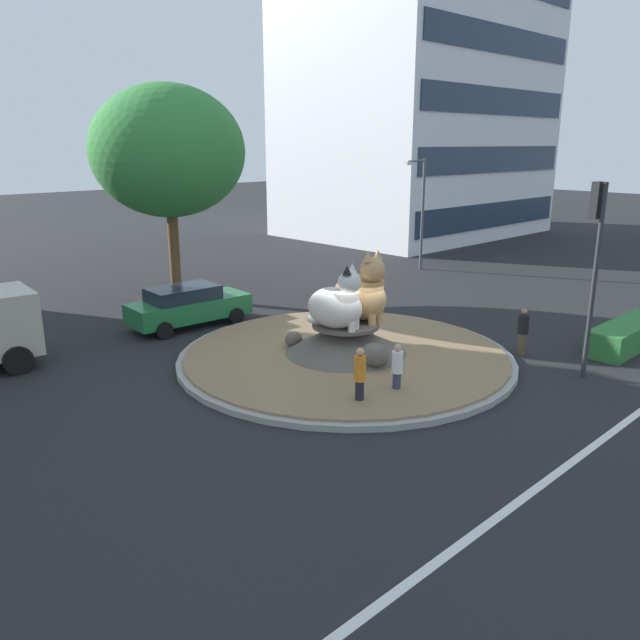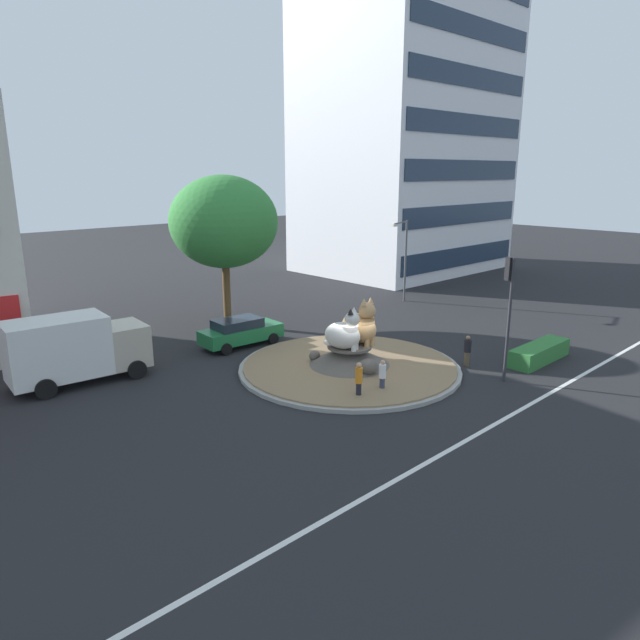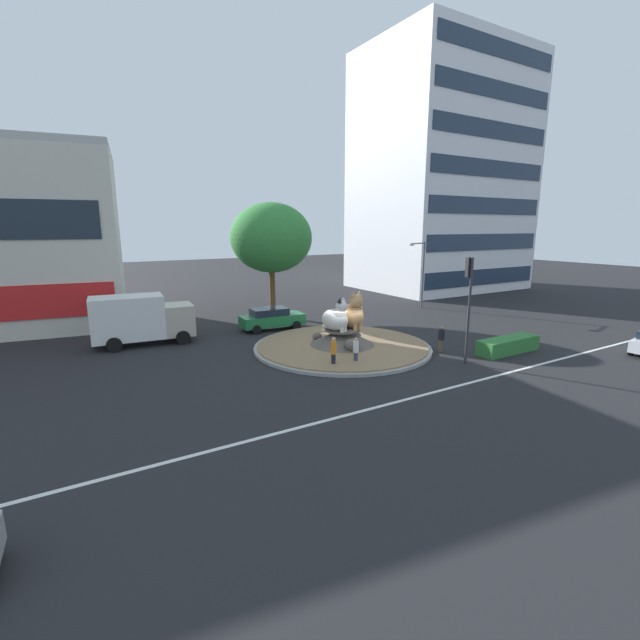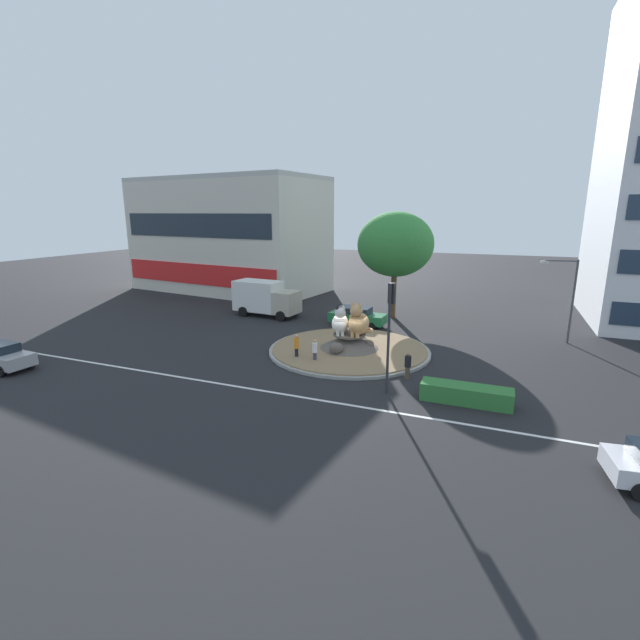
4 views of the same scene
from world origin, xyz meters
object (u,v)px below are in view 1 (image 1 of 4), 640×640
object	(u,v)px
sedan_on_far_lane	(188,305)
office_tower	(420,50)
traffic_light_mast	(595,246)
pedestrian_white_shirt	(397,369)
pedestrian_black_shirt	(523,331)
pedestrian_orange_shirt	(360,376)
cat_statue_white	(338,305)
cat_statue_calico	(362,294)
streetlight_arm	(421,204)
broadleaf_tree_behind_island	(168,152)

from	to	relation	value
sedan_on_far_lane	office_tower	bearing A→B (deg)	24.40
traffic_light_mast	pedestrian_white_shirt	bearing A→B (deg)	68.73
pedestrian_white_shirt	pedestrian_black_shirt	xyz separation A→B (m)	(5.95, -0.52, 0.00)
traffic_light_mast	office_tower	distance (m)	33.43
traffic_light_mast	pedestrian_white_shirt	xyz separation A→B (m)	(-5.34, 2.84, -3.20)
traffic_light_mast	sedan_on_far_lane	distance (m)	14.54
pedestrian_orange_shirt	sedan_on_far_lane	xyz separation A→B (m)	(0.96, 9.96, -0.08)
pedestrian_orange_shirt	pedestrian_black_shirt	distance (m)	7.33
cat_statue_white	pedestrian_orange_shirt	size ratio (longest dim) A/B	1.30
pedestrian_white_shirt	sedan_on_far_lane	distance (m)	10.14
cat_statue_white	cat_statue_calico	size ratio (longest dim) A/B	0.92
cat_statue_calico	traffic_light_mast	world-z (taller)	traffic_light_mast
pedestrian_white_shirt	sedan_on_far_lane	world-z (taller)	sedan_on_far_lane
streetlight_arm	pedestrian_white_shirt	world-z (taller)	streetlight_arm
traffic_light_mast	pedestrian_black_shirt	bearing A→B (deg)	-7.89
broadleaf_tree_behind_island	pedestrian_black_shirt	distance (m)	16.56
streetlight_arm	pedestrian_white_shirt	distance (m)	18.84
pedestrian_black_shirt	cat_statue_white	bearing A→B (deg)	-9.37
office_tower	cat_statue_white	bearing A→B (deg)	-146.32
pedestrian_orange_shirt	cat_statue_white	bearing A→B (deg)	-57.59
broadleaf_tree_behind_island	pedestrian_orange_shirt	distance (m)	15.62
streetlight_arm	sedan_on_far_lane	xyz separation A→B (m)	(-15.46, -0.81, -2.81)
broadleaf_tree_behind_island	pedestrian_white_shirt	size ratio (longest dim) A/B	6.03
cat_statue_calico	sedan_on_far_lane	world-z (taller)	cat_statue_calico
broadleaf_tree_behind_island	streetlight_arm	size ratio (longest dim) A/B	1.54
pedestrian_black_shirt	broadleaf_tree_behind_island	bearing A→B (deg)	-50.10
pedestrian_white_shirt	office_tower	bearing A→B (deg)	-13.00
cat_statue_white	traffic_light_mast	bearing A→B (deg)	18.78
office_tower	pedestrian_orange_shirt	size ratio (longest dim) A/B	15.72
traffic_light_mast	sedan_on_far_lane	bearing A→B (deg)	30.60
traffic_light_mast	office_tower	world-z (taller)	office_tower
cat_statue_calico	sedan_on_far_lane	size ratio (longest dim) A/B	0.51
pedestrian_white_shirt	pedestrian_black_shirt	distance (m)	5.97
streetlight_arm	pedestrian_orange_shirt	bearing A→B (deg)	17.52
cat_statue_white	broadleaf_tree_behind_island	size ratio (longest dim) A/B	0.24
cat_statue_calico	pedestrian_black_shirt	distance (m)	5.60
broadleaf_tree_behind_island	streetlight_arm	xyz separation A→B (m)	(13.39, -3.49, -2.89)
office_tower	pedestrian_black_shirt	distance (m)	32.54
office_tower	traffic_light_mast	bearing A→B (deg)	-132.86
cat_statue_white	streetlight_arm	size ratio (longest dim) A/B	0.37
pedestrian_white_shirt	traffic_light_mast	bearing A→B (deg)	-78.54
cat_statue_calico	pedestrian_black_shirt	xyz separation A→B (m)	(4.08, -3.61, -1.30)
cat_statue_calico	streetlight_arm	world-z (taller)	streetlight_arm
pedestrian_white_shirt	pedestrian_black_shirt	bearing A→B (deg)	-55.53
cat_statue_calico	pedestrian_white_shirt	xyz separation A→B (m)	(-1.87, -3.09, -1.30)
cat_statue_calico	sedan_on_far_lane	bearing A→B (deg)	-160.93
traffic_light_mast	pedestrian_white_shirt	distance (m)	6.85
pedestrian_white_shirt	pedestrian_black_shirt	world-z (taller)	pedestrian_black_shirt
office_tower	pedestrian_white_shirt	distance (m)	36.37
cat_statue_white	traffic_light_mast	distance (m)	7.76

